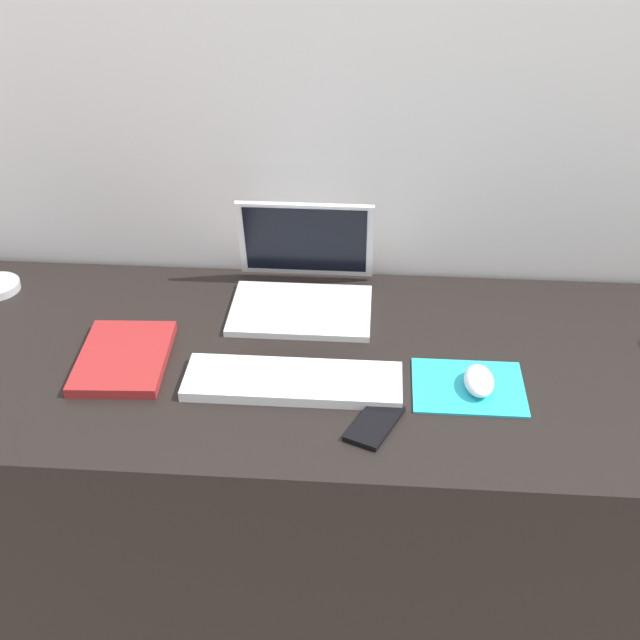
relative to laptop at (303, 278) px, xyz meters
The scene contains 9 objects.
ground_plane 0.83m from the laptop, 68.24° to the right, with size 6.00×6.00×0.00m, color gray.
back_wall 0.19m from the laptop, 61.72° to the left, with size 3.05×0.05×1.64m, color silver.
desk 0.49m from the laptop, 68.24° to the right, with size 1.85×0.70×0.74m, color black.
laptop is the anchor object (origin of this frame).
keyboard 0.32m from the laptop, 88.29° to the right, with size 0.41×0.13×0.02m, color white.
mousepad 0.46m from the laptop, 41.44° to the right, with size 0.21×0.17×0.00m, color #28B7CC.
mouse 0.47m from the laptop, 40.46° to the right, with size 0.06×0.10×0.03m, color white.
cell_phone 0.46m from the laptop, 68.72° to the right, with size 0.06×0.13×0.01m, color black.
notebook_pad 0.43m from the laptop, 141.40° to the right, with size 0.17×0.24×0.02m, color maroon.
Camera 1 is at (0.06, -1.36, 1.69)m, focal length 47.08 mm.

